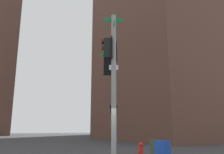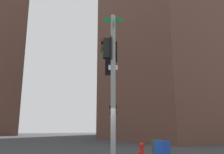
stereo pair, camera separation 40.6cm
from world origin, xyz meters
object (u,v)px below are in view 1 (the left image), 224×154
fire_hydrant (141,150)px  newspaper_box (163,153)px  litter_bin (154,147)px  signal_pole_assembly (110,66)px

fire_hydrant → newspaper_box: bearing=82.1°
litter_bin → newspaper_box: size_ratio=0.90×
newspaper_box → fire_hydrant: bearing=-104.3°
signal_pole_assembly → newspaper_box: bearing=-130.7°
fire_hydrant → newspaper_box: size_ratio=0.83×
litter_bin → fire_hydrant: bearing=33.7°
signal_pole_assembly → fire_hydrant: (-1.70, 0.25, -4.49)m
signal_pole_assembly → litter_bin: 5.69m
newspaper_box → litter_bin: bearing=-127.0°
litter_bin → newspaper_box: newspaper_box is taller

